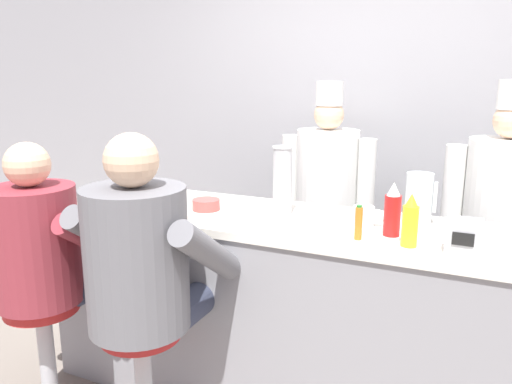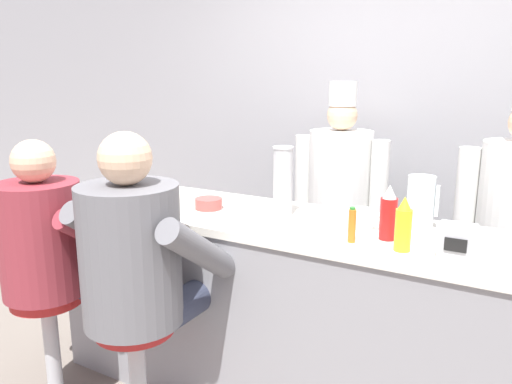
{
  "view_description": "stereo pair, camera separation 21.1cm",
  "coord_description": "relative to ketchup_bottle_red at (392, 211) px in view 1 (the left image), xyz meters",
  "views": [
    {
      "loc": [
        0.78,
        -1.85,
        1.65
      ],
      "look_at": [
        -0.21,
        0.29,
        1.11
      ],
      "focal_mm": 35.0,
      "sensor_mm": 36.0,
      "label": 1
    },
    {
      "loc": [
        0.97,
        -1.75,
        1.65
      ],
      "look_at": [
        -0.21,
        0.29,
        1.11
      ],
      "focal_mm": 35.0,
      "sensor_mm": 36.0,
      "label": 2
    }
  ],
  "objects": [
    {
      "name": "water_pitcher_clear",
      "position": [
        0.08,
        0.25,
        0.01
      ],
      "size": [
        0.14,
        0.12,
        0.24
      ],
      "color": "silver",
      "rests_on": "diner_counter"
    },
    {
      "name": "ketchup_bottle_red",
      "position": [
        0.0,
        0.0,
        0.0
      ],
      "size": [
        0.07,
        0.07,
        0.23
      ],
      "color": "red",
      "rests_on": "diner_counter"
    },
    {
      "name": "napkin_dispenser_chrome",
      "position": [
        0.29,
        -0.12,
        -0.04
      ],
      "size": [
        0.13,
        0.08,
        0.14
      ],
      "color": "silver",
      "rests_on": "diner_counter"
    },
    {
      "name": "wall_back",
      "position": [
        -0.45,
        1.45,
        0.25
      ],
      "size": [
        10.0,
        0.06,
        2.7
      ],
      "color": "#99999E",
      "rests_on": "ground_plane"
    },
    {
      "name": "diner_counter",
      "position": [
        -0.45,
        0.07,
        -0.6
      ],
      "size": [
        2.64,
        0.65,
        0.99
      ],
      "color": "gray",
      "rests_on": "ground_plane"
    },
    {
      "name": "diner_seated_grey",
      "position": [
        -0.92,
        -0.51,
        -0.21
      ],
      "size": [
        0.64,
        0.64,
        1.44
      ],
      "color": "#B2B5BA",
      "rests_on": "ground_plane"
    },
    {
      "name": "hot_sauce_bottle_orange",
      "position": [
        -0.12,
        -0.11,
        -0.04
      ],
      "size": [
        0.03,
        0.03,
        0.15
      ],
      "color": "orange",
      "rests_on": "diner_counter"
    },
    {
      "name": "coffee_mug_white",
      "position": [
        -0.14,
        0.1,
        -0.06
      ],
      "size": [
        0.14,
        0.1,
        0.09
      ],
      "color": "white",
      "rests_on": "diner_counter"
    },
    {
      "name": "diner_seated_maroon",
      "position": [
        -1.5,
        -0.52,
        -0.25
      ],
      "size": [
        0.59,
        0.58,
        1.37
      ],
      "color": "#B2B5BA",
      "rests_on": "ground_plane"
    },
    {
      "name": "cook_in_whites_far",
      "position": [
        0.45,
        0.89,
        -0.19
      ],
      "size": [
        0.64,
        0.41,
        1.64
      ],
      "color": "#232328",
      "rests_on": "ground_plane"
    },
    {
      "name": "cup_stack_steel",
      "position": [
        -0.55,
        0.11,
        0.06
      ],
      "size": [
        0.1,
        0.1,
        0.34
      ],
      "color": "#B7BABF",
      "rests_on": "diner_counter"
    },
    {
      "name": "cook_in_whites_near",
      "position": [
        -0.6,
        1.05,
        -0.2
      ],
      "size": [
        0.64,
        0.41,
        1.63
      ],
      "color": "#232328",
      "rests_on": "ground_plane"
    },
    {
      "name": "mustard_bottle_yellow",
      "position": [
        0.09,
        -0.11,
        -0.01
      ],
      "size": [
        0.06,
        0.06,
        0.22
      ],
      "color": "yellow",
      "rests_on": "diner_counter"
    },
    {
      "name": "coffee_mug_tan",
      "position": [
        -1.58,
        -0.12,
        -0.07
      ],
      "size": [
        0.12,
        0.08,
        0.08
      ],
      "color": "beige",
      "rests_on": "diner_counter"
    },
    {
      "name": "cereal_bowl",
      "position": [
        -0.94,
        0.04,
        -0.08
      ],
      "size": [
        0.14,
        0.14,
        0.06
      ],
      "color": "#B24C47",
      "rests_on": "diner_counter"
    },
    {
      "name": "breakfast_plate",
      "position": [
        -1.32,
        -0.12,
        -0.09
      ],
      "size": [
        0.26,
        0.26,
        0.05
      ],
      "color": "white",
      "rests_on": "diner_counter"
    }
  ]
}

